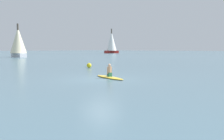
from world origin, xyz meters
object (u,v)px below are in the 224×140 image
Objects in this scene: buoy_marker at (89,65)px; surfboard at (109,77)px; sailboat_near_left at (18,41)px; person_paddler at (109,71)px; sailboat_far_right at (112,42)px.

surfboard is at bearing -126.00° from buoy_marker.
buoy_marker is at bearing -11.81° from sailboat_near_left.
person_paddler is 1.74× the size of buoy_marker.
sailboat_far_right is at bearing -31.83° from person_paddler.
person_paddler is 47.67m from sailboat_near_left.
sailboat_far_right is (52.30, 14.69, 1.24)m from sailboat_near_left.
sailboat_near_left is at bearing -3.85° from surfboard.
buoy_marker is (5.54, 7.62, -0.25)m from person_paddler.
person_paddler reaches higher than buoy_marker.
person_paddler is 9.43m from buoy_marker.
sailboat_near_left is 0.75× the size of sailboat_far_right.
sailboat_near_left is 54.33m from sailboat_far_right.
surfboard is 91.65m from sailboat_far_right.
sailboat_far_right is at bearing 38.35° from buoy_marker.
person_paddler is at bearing -126.00° from buoy_marker.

